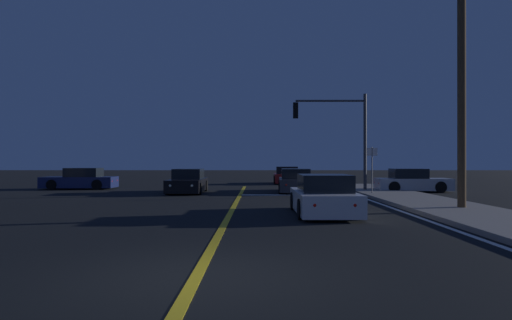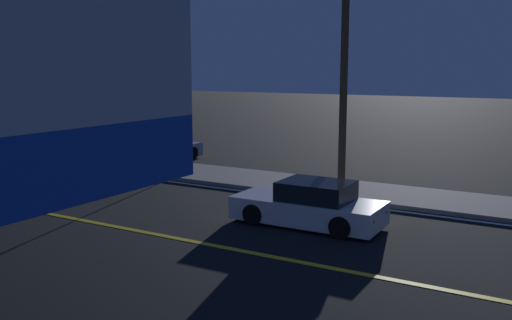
# 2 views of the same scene
# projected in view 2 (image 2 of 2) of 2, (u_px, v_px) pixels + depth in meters

# --- Properties ---
(sidewalk_right) EXTENTS (3.20, 32.93, 0.15)m
(sidewalk_right) POSITION_uv_depth(u_px,v_px,m) (339.00, 189.00, 21.32)
(sidewalk_right) COLOR gray
(sidewalk_right) RESTS_ON ground
(lane_line_center) EXTENTS (0.20, 31.10, 0.01)m
(lane_line_center) POSITION_uv_depth(u_px,v_px,m) (225.00, 248.00, 14.62)
(lane_line_center) COLOR gold
(lane_line_center) RESTS_ON ground
(lane_line_edge_right) EXTENTS (0.16, 31.10, 0.01)m
(lane_line_edge_right) POSITION_uv_depth(u_px,v_px,m) (319.00, 201.00, 19.75)
(lane_line_edge_right) COLOR white
(lane_line_edge_right) RESTS_ON ground
(stop_bar) EXTENTS (6.27, 0.50, 0.01)m
(stop_bar) POSITION_uv_depth(u_px,v_px,m) (102.00, 192.00, 21.09)
(stop_bar) COLOR white
(stop_bar) RESTS_ON ground
(car_side_waiting_white) EXTENTS (1.99, 4.53, 1.34)m
(car_side_waiting_white) POSITION_uv_depth(u_px,v_px,m) (310.00, 206.00, 16.71)
(car_side_waiting_white) COLOR silver
(car_side_waiting_white) RESTS_ON ground
(car_following_oncoming_charcoal) EXTENTS (2.07, 4.70, 1.34)m
(car_following_oncoming_charcoal) POSITION_uv_depth(u_px,v_px,m) (57.00, 172.00, 22.12)
(car_following_oncoming_charcoal) COLOR #2D2D33
(car_following_oncoming_charcoal) RESTS_ON ground
(car_far_approaching_silver) EXTENTS (4.22, 1.96, 1.34)m
(car_far_approaching_silver) POSITION_uv_depth(u_px,v_px,m) (163.00, 150.00, 27.95)
(car_far_approaching_silver) COLOR #B2B5BA
(car_far_approaching_silver) RESTS_ON ground
(traffic_signal_near_right) EXTENTS (4.21, 0.28, 5.63)m
(traffic_signal_near_right) POSITION_uv_depth(u_px,v_px,m) (100.00, 89.00, 23.67)
(traffic_signal_near_right) COLOR #38383D
(traffic_signal_near_right) RESTS_ON ground
(utility_pole_right) EXTENTS (1.89, 0.29, 9.33)m
(utility_pole_right) POSITION_uv_depth(u_px,v_px,m) (344.00, 61.00, 20.79)
(utility_pole_right) COLOR #4C3823
(utility_pole_right) RESTS_ON ground
(street_sign_corner) EXTENTS (0.56, 0.08, 2.50)m
(street_sign_corner) POSITION_uv_depth(u_px,v_px,m) (172.00, 139.00, 23.67)
(street_sign_corner) COLOR slate
(street_sign_corner) RESTS_ON ground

